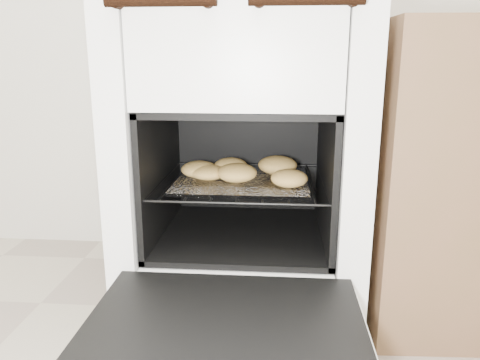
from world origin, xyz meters
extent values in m
cube|color=white|center=(-0.02, 1.15, 0.50)|extent=(0.65, 0.70, 1.00)
cylinder|color=black|center=(-0.18, 0.78, 0.87)|extent=(0.24, 0.02, 0.02)
cylinder|color=black|center=(0.13, 0.78, 0.87)|extent=(0.24, 0.02, 0.02)
cube|color=black|center=(-0.02, 0.58, 0.23)|extent=(0.57, 0.44, 0.03)
cube|color=white|center=(-0.02, 0.58, 0.21)|extent=(0.59, 0.46, 0.02)
cylinder|color=black|center=(-0.26, 1.06, 0.41)|extent=(0.01, 0.46, 0.01)
cylinder|color=black|center=(0.21, 1.06, 0.41)|extent=(0.01, 0.46, 0.01)
cylinder|color=black|center=(-0.02, 0.85, 0.41)|extent=(0.47, 0.01, 0.01)
cylinder|color=black|center=(-0.02, 1.28, 0.41)|extent=(0.47, 0.01, 0.01)
cylinder|color=black|center=(-0.22, 1.06, 0.41)|extent=(0.01, 0.44, 0.01)
cylinder|color=black|center=(-0.15, 1.06, 0.41)|extent=(0.01, 0.44, 0.01)
cylinder|color=black|center=(-0.09, 1.06, 0.41)|extent=(0.01, 0.44, 0.01)
cylinder|color=black|center=(-0.02, 1.06, 0.41)|extent=(0.01, 0.44, 0.01)
cylinder|color=black|center=(0.04, 1.06, 0.41)|extent=(0.01, 0.44, 0.01)
cylinder|color=black|center=(0.11, 1.06, 0.41)|extent=(0.01, 0.44, 0.01)
cylinder|color=black|center=(0.17, 1.06, 0.41)|extent=(0.01, 0.44, 0.01)
cube|color=white|center=(-0.02, 1.04, 0.42)|extent=(0.37, 0.33, 0.01)
ellipsoid|color=#D6AD55|center=(-0.15, 1.06, 0.44)|extent=(0.15, 0.15, 0.05)
ellipsoid|color=#D6AD55|center=(0.08, 1.12, 0.45)|extent=(0.16, 0.16, 0.05)
ellipsoid|color=#D6AD55|center=(-0.12, 1.03, 0.44)|extent=(0.14, 0.14, 0.04)
ellipsoid|color=#D6AD55|center=(-0.06, 1.10, 0.45)|extent=(0.14, 0.14, 0.05)
ellipsoid|color=#D6AD55|center=(0.11, 0.97, 0.44)|extent=(0.13, 0.13, 0.05)
ellipsoid|color=#D6AD55|center=(-0.04, 1.02, 0.45)|extent=(0.14, 0.14, 0.05)
camera|label=1|loc=(0.08, -0.25, 0.76)|focal=35.00mm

